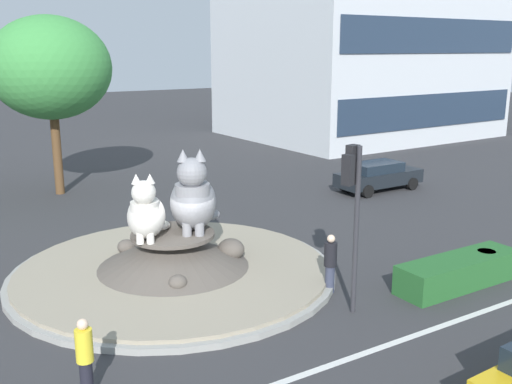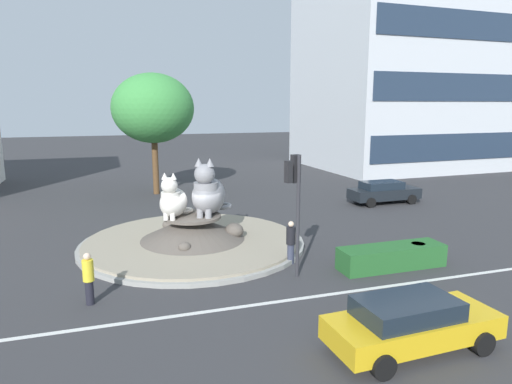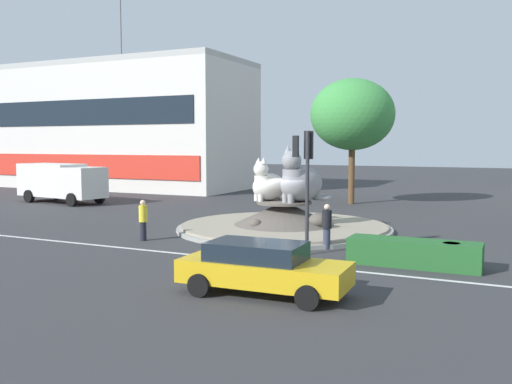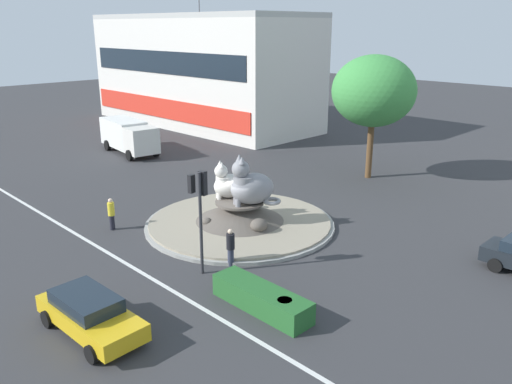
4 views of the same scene
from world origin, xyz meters
name	(u,v)px [view 4 (image 4 of 4)]	position (x,y,z in m)	size (l,w,h in m)	color
ground_plane	(240,225)	(0.00, 0.00, 0.00)	(160.00, 160.00, 0.00)	#333335
lane_centreline	(128,264)	(0.00, -7.03, 0.00)	(112.00, 0.20, 0.01)	silver
roundabout_island	(240,217)	(0.01, 0.00, 0.49)	(10.34, 10.34, 1.41)	gray
cat_statue_white	(228,184)	(-0.86, -0.03, 2.18)	(1.99, 2.15, 2.11)	silver
cat_statue_grey	(250,186)	(0.78, 0.05, 2.40)	(2.58, 2.76, 2.70)	gray
traffic_light_mast	(200,199)	(2.99, -5.05, 3.41)	(0.71, 0.62, 4.65)	#2D2D33
shophouse_block	(202,70)	(-25.65, 18.26, 5.82)	(26.85, 10.69, 17.29)	silver
clipped_hedge_strip	(261,298)	(7.06, -5.42, 0.45)	(4.40, 1.20, 0.90)	#235B28
broadleaf_tree_behind_island	(374,91)	(-0.39, 13.01, 6.17)	(5.78, 5.78, 8.64)	brown
pedestrian_yellow_shirt	(111,213)	(-4.34, -5.32, 0.93)	(0.36, 0.36, 1.76)	black
pedestrian_black_shirt	(231,247)	(3.40, -3.72, 0.94)	(0.38, 0.38, 1.79)	#33384C
hatchback_near_shophouse	(90,313)	(3.92, -10.89, 0.77)	(4.76, 2.16, 1.46)	gold
delivery_box_truck	(129,135)	(-19.12, 4.80, 1.54)	(7.28, 3.33, 2.74)	silver
litter_bin	(284,311)	(8.29, -5.44, 0.45)	(0.56, 0.56, 0.90)	#2D4233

